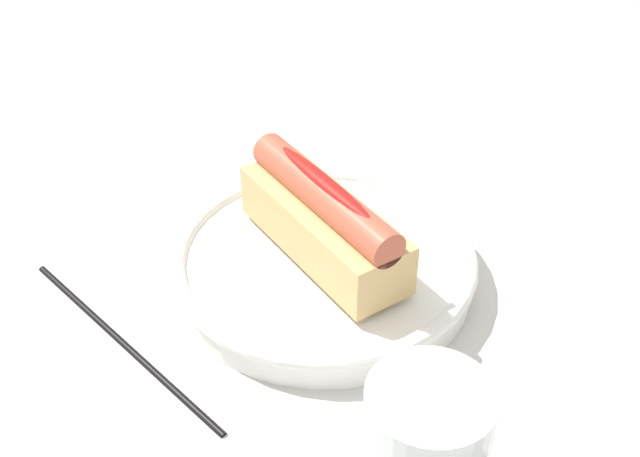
# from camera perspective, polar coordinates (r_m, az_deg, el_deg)

# --- Properties ---
(ground_plane) EXTENTS (2.40, 2.40, 0.00)m
(ground_plane) POSITION_cam_1_polar(r_m,az_deg,el_deg) (0.61, 0.52, -4.03)
(ground_plane) COLOR beige
(serving_bowl) EXTENTS (0.23, 0.23, 0.03)m
(serving_bowl) POSITION_cam_1_polar(r_m,az_deg,el_deg) (0.61, 0.00, -2.48)
(serving_bowl) COLOR white
(serving_bowl) RESTS_ON ground_plane
(hotdog_front) EXTENTS (0.16, 0.09, 0.06)m
(hotdog_front) POSITION_cam_1_polar(r_m,az_deg,el_deg) (0.58, 0.00, 0.62)
(hotdog_front) COLOR #DBB270
(hotdog_front) RESTS_ON serving_bowl
(water_glass) EXTENTS (0.07, 0.07, 0.09)m
(water_glass) POSITION_cam_1_polar(r_m,az_deg,el_deg) (0.46, 7.25, -15.41)
(water_glass) COLOR white
(water_glass) RESTS_ON ground_plane
(chopstick_near) EXTENTS (0.20, 0.10, 0.01)m
(chopstick_near) POSITION_cam_1_polar(r_m,az_deg,el_deg) (0.58, -13.57, -7.59)
(chopstick_near) COLOR black
(chopstick_near) RESTS_ON ground_plane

